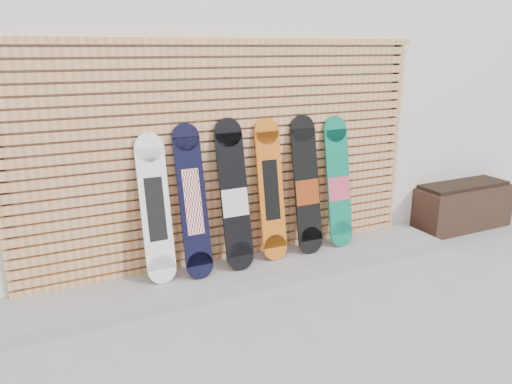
# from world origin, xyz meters

# --- Properties ---
(ground) EXTENTS (80.00, 80.00, 0.00)m
(ground) POSITION_xyz_m (0.00, 0.00, 0.00)
(ground) COLOR gray
(ground) RESTS_ON ground
(building) EXTENTS (12.00, 5.00, 3.60)m
(building) POSITION_xyz_m (0.50, 3.50, 1.80)
(building) COLOR silver
(building) RESTS_ON ground
(concrete_step) EXTENTS (4.60, 0.70, 0.12)m
(concrete_step) POSITION_xyz_m (-0.15, 0.68, 0.06)
(concrete_step) COLOR gray
(concrete_step) RESTS_ON ground
(slat_wall) EXTENTS (4.26, 0.08, 2.29)m
(slat_wall) POSITION_xyz_m (-0.15, 0.97, 1.21)
(slat_wall) COLOR tan
(slat_wall) RESTS_ON ground
(planter_box) EXTENTS (1.29, 0.54, 0.58)m
(planter_box) POSITION_xyz_m (2.93, 0.82, 0.28)
(planter_box) COLOR black
(planter_box) RESTS_ON ground
(snowboard_0) EXTENTS (0.27, 0.29, 1.36)m
(snowboard_0) POSITION_xyz_m (-0.97, 0.80, 0.80)
(snowboard_0) COLOR white
(snowboard_0) RESTS_ON concrete_step
(snowboard_1) EXTENTS (0.26, 0.35, 1.43)m
(snowboard_1) POSITION_xyz_m (-0.62, 0.77, 0.83)
(snowboard_1) COLOR black
(snowboard_1) RESTS_ON concrete_step
(snowboard_2) EXTENTS (0.28, 0.35, 1.45)m
(snowboard_2) POSITION_xyz_m (-0.20, 0.77, 0.83)
(snowboard_2) COLOR black
(snowboard_2) RESTS_ON concrete_step
(snowboard_3) EXTENTS (0.27, 0.28, 1.43)m
(snowboard_3) POSITION_xyz_m (0.21, 0.81, 0.83)
(snowboard_3) COLOR #D06216
(snowboard_3) RESTS_ON concrete_step
(snowboard_4) EXTENTS (0.29, 0.30, 1.43)m
(snowboard_4) POSITION_xyz_m (0.63, 0.79, 0.82)
(snowboard_4) COLOR black
(snowboard_4) RESTS_ON concrete_step
(snowboard_5) EXTENTS (0.28, 0.28, 1.40)m
(snowboard_5) POSITION_xyz_m (1.03, 0.80, 0.81)
(snowboard_5) COLOR #0B7255
(snowboard_5) RESTS_ON concrete_step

